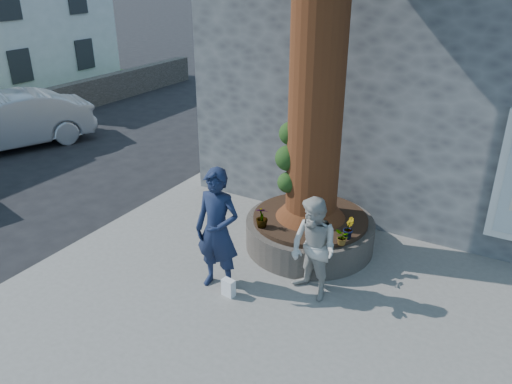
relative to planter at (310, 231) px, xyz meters
The scene contains 13 objects.
ground 2.19m from the planter, 111.80° to the right, with size 120.00×120.00×0.00m, color black.
pavement 1.27m from the planter, 55.01° to the right, with size 9.00×8.00×0.12m, color slate.
yellow_line 4.00m from the planter, 165.44° to the right, with size 0.10×30.00×0.01m, color yellow.
stone_shop 6.12m from the planter, 71.86° to the left, with size 10.30×8.30×6.30m.
planter is the anchor object (origin of this frame).
man 2.12m from the planter, 111.30° to the right, with size 0.73×0.48×2.00m, color #16203D.
woman 1.59m from the planter, 64.11° to the right, with size 0.79×0.62×1.64m, color #B1B0A9.
shopping_bag 2.06m from the planter, 102.58° to the right, with size 0.20×0.12×0.28m, color white.
car_silver 9.84m from the planter, behind, with size 1.62×4.63×1.53m, color #A3A4AA.
plant_a 1.03m from the planter, 109.54° to the left, with size 0.21×0.14×0.40m, color gray.
plant_b 1.06m from the planter, 25.15° to the right, with size 0.20×0.19×0.36m, color gray.
plant_c 1.08m from the planter, 125.44° to the right, with size 0.21×0.21×0.37m, color gray.
plant_d 1.16m from the planter, 37.85° to the right, with size 0.24×0.21×0.27m, color gray.
Camera 1 is at (3.93, -5.33, 4.80)m, focal length 35.00 mm.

